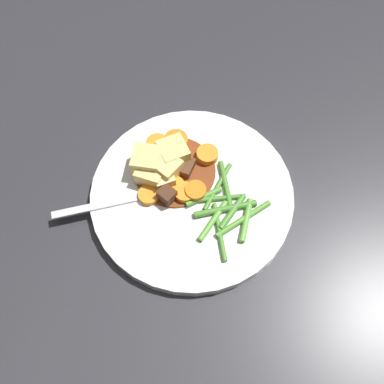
{
  "coord_description": "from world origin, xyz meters",
  "views": [
    {
      "loc": [
        -0.14,
        0.23,
        0.53
      ],
      "look_at": [
        0.0,
        0.0,
        0.02
      ],
      "focal_mm": 40.84,
      "sensor_mm": 36.0,
      "label": 1
    }
  ],
  "objects_px": {
    "fork": "(124,200)",
    "carrot_slice_0": "(176,141)",
    "carrot_slice_7": "(185,193)",
    "potato_chunk_4": "(163,178)",
    "potato_chunk_1": "(151,174)",
    "potato_chunk_3": "(148,161)",
    "carrot_slice_1": "(143,157)",
    "carrot_slice_2": "(196,191)",
    "dinner_plate": "(192,195)",
    "carrot_slice_5": "(157,145)",
    "carrot_slice_6": "(207,155)",
    "potato_chunk_0": "(173,153)",
    "potato_chunk_2": "(167,168)",
    "carrot_slice_3": "(149,195)",
    "meat_chunk_0": "(184,167)",
    "carrot_slice_4": "(173,187)",
    "meat_chunk_1": "(167,195)"
  },
  "relations": [
    {
      "from": "fork",
      "to": "carrot_slice_0",
      "type": "bearing_deg",
      "value": -94.73
    },
    {
      "from": "carrot_slice_7",
      "to": "potato_chunk_4",
      "type": "bearing_deg",
      "value": -1.66
    },
    {
      "from": "potato_chunk_1",
      "to": "potato_chunk_3",
      "type": "bearing_deg",
      "value": -44.43
    },
    {
      "from": "carrot_slice_1",
      "to": "carrot_slice_2",
      "type": "bearing_deg",
      "value": 174.68
    },
    {
      "from": "dinner_plate",
      "to": "potato_chunk_1",
      "type": "relative_size",
      "value": 7.54
    },
    {
      "from": "carrot_slice_1",
      "to": "carrot_slice_5",
      "type": "xyz_separation_m",
      "value": [
        -0.01,
        -0.03,
        0.0
      ]
    },
    {
      "from": "carrot_slice_6",
      "to": "potato_chunk_0",
      "type": "bearing_deg",
      "value": 34.76
    },
    {
      "from": "carrot_slice_0",
      "to": "potato_chunk_0",
      "type": "height_order",
      "value": "potato_chunk_0"
    },
    {
      "from": "carrot_slice_0",
      "to": "carrot_slice_6",
      "type": "relative_size",
      "value": 1.12
    },
    {
      "from": "carrot_slice_2",
      "to": "potato_chunk_2",
      "type": "height_order",
      "value": "potato_chunk_2"
    },
    {
      "from": "carrot_slice_0",
      "to": "carrot_slice_3",
      "type": "bearing_deg",
      "value": 99.71
    },
    {
      "from": "carrot_slice_5",
      "to": "potato_chunk_2",
      "type": "distance_m",
      "value": 0.05
    },
    {
      "from": "dinner_plate",
      "to": "carrot_slice_6",
      "type": "xyz_separation_m",
      "value": [
        0.01,
        -0.06,
        0.02
      ]
    },
    {
      "from": "potato_chunk_3",
      "to": "meat_chunk_0",
      "type": "bearing_deg",
      "value": -152.86
    },
    {
      "from": "fork",
      "to": "potato_chunk_3",
      "type": "bearing_deg",
      "value": -88.58
    },
    {
      "from": "meat_chunk_0",
      "to": "fork",
      "type": "relative_size",
      "value": 0.2
    },
    {
      "from": "carrot_slice_3",
      "to": "potato_chunk_1",
      "type": "height_order",
      "value": "potato_chunk_1"
    },
    {
      "from": "carrot_slice_4",
      "to": "potato_chunk_4",
      "type": "bearing_deg",
      "value": -4.32
    },
    {
      "from": "dinner_plate",
      "to": "carrot_slice_6",
      "type": "relative_size",
      "value": 9.12
    },
    {
      "from": "meat_chunk_1",
      "to": "carrot_slice_7",
      "type": "bearing_deg",
      "value": -133.1
    },
    {
      "from": "carrot_slice_3",
      "to": "potato_chunk_2",
      "type": "relative_size",
      "value": 0.82
    },
    {
      "from": "carrot_slice_0",
      "to": "potato_chunk_4",
      "type": "xyz_separation_m",
      "value": [
        -0.02,
        0.06,
        0.01
      ]
    },
    {
      "from": "carrot_slice_7",
      "to": "potato_chunk_3",
      "type": "relative_size",
      "value": 0.76
    },
    {
      "from": "carrot_slice_4",
      "to": "carrot_slice_6",
      "type": "relative_size",
      "value": 1.07
    },
    {
      "from": "carrot_slice_4",
      "to": "carrot_slice_5",
      "type": "height_order",
      "value": "carrot_slice_5"
    },
    {
      "from": "carrot_slice_2",
      "to": "potato_chunk_0",
      "type": "distance_m",
      "value": 0.06
    },
    {
      "from": "potato_chunk_1",
      "to": "carrot_slice_4",
      "type": "bearing_deg",
      "value": -176.37
    },
    {
      "from": "potato_chunk_0",
      "to": "potato_chunk_2",
      "type": "relative_size",
      "value": 1.09
    },
    {
      "from": "carrot_slice_3",
      "to": "fork",
      "type": "bearing_deg",
      "value": 42.97
    },
    {
      "from": "carrot_slice_4",
      "to": "carrot_slice_6",
      "type": "bearing_deg",
      "value": -101.95
    },
    {
      "from": "carrot_slice_5",
      "to": "potato_chunk_4",
      "type": "distance_m",
      "value": 0.06
    },
    {
      "from": "carrot_slice_2",
      "to": "potato_chunk_0",
      "type": "height_order",
      "value": "potato_chunk_0"
    },
    {
      "from": "meat_chunk_0",
      "to": "carrot_slice_4",
      "type": "bearing_deg",
      "value": 95.51
    },
    {
      "from": "meat_chunk_1",
      "to": "dinner_plate",
      "type": "bearing_deg",
      "value": -130.52
    },
    {
      "from": "carrot_slice_7",
      "to": "potato_chunk_2",
      "type": "bearing_deg",
      "value": -21.46
    },
    {
      "from": "potato_chunk_3",
      "to": "carrot_slice_3",
      "type": "bearing_deg",
      "value": 125.14
    },
    {
      "from": "potato_chunk_0",
      "to": "potato_chunk_3",
      "type": "xyz_separation_m",
      "value": [
        0.02,
        0.03,
        0.0
      ]
    },
    {
      "from": "carrot_slice_0",
      "to": "potato_chunk_1",
      "type": "distance_m",
      "value": 0.06
    },
    {
      "from": "carrot_slice_4",
      "to": "carrot_slice_2",
      "type": "bearing_deg",
      "value": -163.09
    },
    {
      "from": "carrot_slice_2",
      "to": "carrot_slice_7",
      "type": "height_order",
      "value": "carrot_slice_2"
    },
    {
      "from": "carrot_slice_5",
      "to": "meat_chunk_0",
      "type": "relative_size",
      "value": 1.18
    },
    {
      "from": "carrot_slice_6",
      "to": "potato_chunk_0",
      "type": "height_order",
      "value": "potato_chunk_0"
    },
    {
      "from": "carrot_slice_5",
      "to": "carrot_slice_7",
      "type": "height_order",
      "value": "same"
    },
    {
      "from": "carrot_slice_2",
      "to": "carrot_slice_0",
      "type": "bearing_deg",
      "value": -39.41
    },
    {
      "from": "carrot_slice_3",
      "to": "potato_chunk_4",
      "type": "relative_size",
      "value": 0.97
    },
    {
      "from": "carrot_slice_7",
      "to": "meat_chunk_0",
      "type": "bearing_deg",
      "value": -56.46
    },
    {
      "from": "potato_chunk_1",
      "to": "potato_chunk_4",
      "type": "distance_m",
      "value": 0.02
    },
    {
      "from": "carrot_slice_2",
      "to": "carrot_slice_6",
      "type": "bearing_deg",
      "value": -74.35
    },
    {
      "from": "carrot_slice_7",
      "to": "potato_chunk_2",
      "type": "xyz_separation_m",
      "value": [
        0.04,
        -0.01,
        0.01
      ]
    },
    {
      "from": "carrot_slice_4",
      "to": "potato_chunk_2",
      "type": "xyz_separation_m",
      "value": [
        0.02,
        -0.01,
        0.01
      ]
    }
  ]
}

